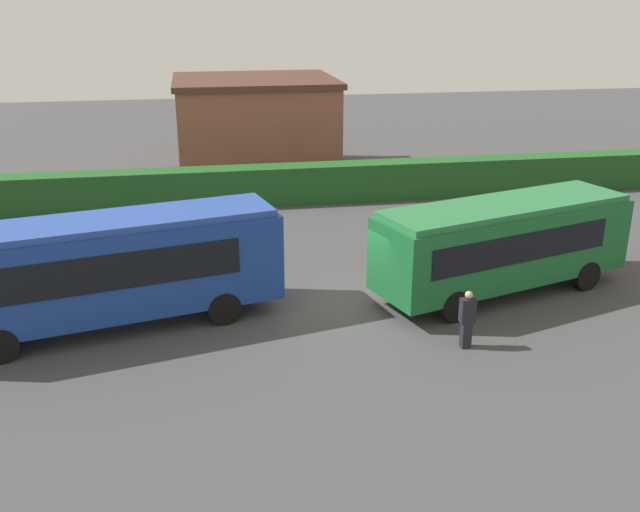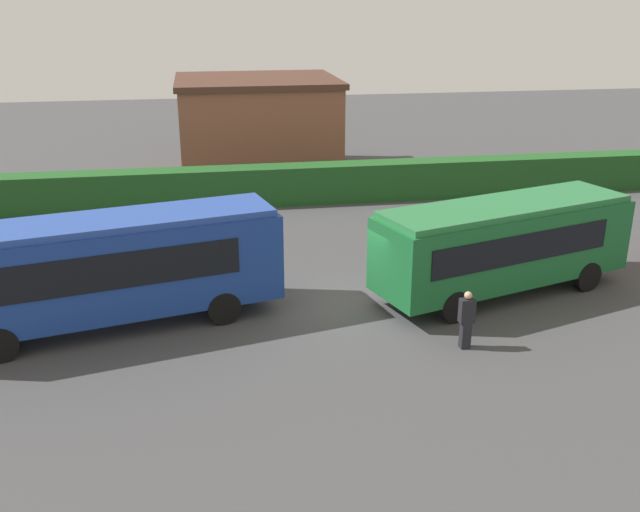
{
  "view_description": "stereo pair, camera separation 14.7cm",
  "coord_description": "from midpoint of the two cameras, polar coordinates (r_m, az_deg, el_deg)",
  "views": [
    {
      "loc": [
        -4.8,
        -20.27,
        9.19
      ],
      "look_at": [
        -1.08,
        0.61,
        1.43
      ],
      "focal_mm": 40.04,
      "sensor_mm": 36.0,
      "label": 1
    },
    {
      "loc": [
        -4.65,
        -20.3,
        9.19
      ],
      "look_at": [
        -1.08,
        0.61,
        1.43
      ],
      "focal_mm": 40.04,
      "sensor_mm": 36.0,
      "label": 2
    }
  ],
  "objects": [
    {
      "name": "ground_plane",
      "position": [
        22.77,
        2.77,
        -3.74
      ],
      "size": [
        99.47,
        99.47,
        0.0
      ],
      "primitive_type": "plane",
      "color": "#424244"
    },
    {
      "name": "bus_blue",
      "position": [
        21.27,
        -16.77,
        -0.83
      ],
      "size": [
        10.18,
        4.47,
        3.33
      ],
      "rotation": [
        0.0,
        0.0,
        0.23
      ],
      "color": "navy",
      "rests_on": "ground_plane"
    },
    {
      "name": "bus_green",
      "position": [
        23.62,
        14.26,
        1.14
      ],
      "size": [
        9.04,
        4.94,
        3.06
      ],
      "rotation": [
        0.0,
        0.0,
        0.3
      ],
      "color": "#19602D",
      "rests_on": "ground_plane"
    },
    {
      "name": "person_center",
      "position": [
        19.99,
        11.47,
        -4.89
      ],
      "size": [
        0.43,
        0.28,
        1.68
      ],
      "rotation": [
        0.0,
        0.0,
        4.76
      ],
      "color": "black",
      "rests_on": "ground_plane"
    },
    {
      "name": "hedge_row",
      "position": [
        33.6,
        -1.7,
        5.78
      ],
      "size": [
        61.73,
        1.37,
        1.78
      ],
      "primitive_type": "cube",
      "color": "#1F5321",
      "rests_on": "ground_plane"
    },
    {
      "name": "depot_building",
      "position": [
        39.57,
        -5.29,
        10.35
      ],
      "size": [
        8.55,
        7.64,
        5.09
      ],
      "color": "brown",
      "rests_on": "ground_plane"
    }
  ]
}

